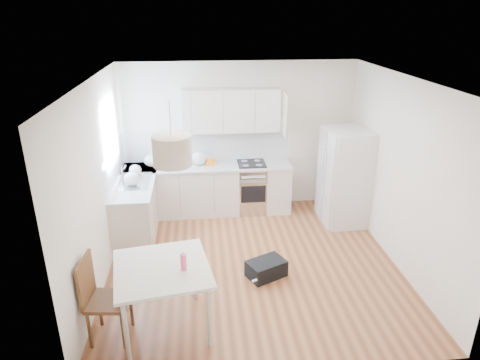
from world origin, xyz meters
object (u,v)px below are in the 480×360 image
(refrigerator, at_px, (345,177))
(gym_bag, at_px, (266,268))
(dining_table, at_px, (162,274))
(dining_chair, at_px, (108,299))

(refrigerator, bearing_deg, gym_bag, -137.86)
(refrigerator, xyz_separation_m, gym_bag, (-1.61, -1.57, -0.72))
(dining_table, xyz_separation_m, gym_bag, (1.35, 0.91, -0.61))
(gym_bag, bearing_deg, refrigerator, 18.50)
(refrigerator, bearing_deg, dining_table, -142.18)
(refrigerator, bearing_deg, dining_chair, -146.26)
(dining_chair, relative_size, gym_bag, 1.99)
(dining_chair, bearing_deg, refrigerator, 41.94)
(dining_chair, bearing_deg, gym_bag, 33.36)
(dining_chair, xyz_separation_m, gym_bag, (1.96, 1.01, -0.40))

